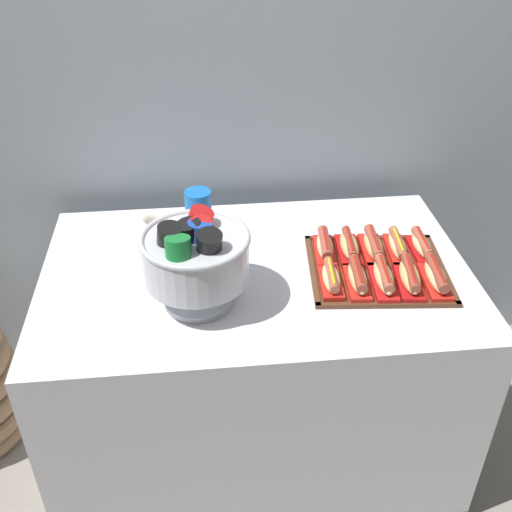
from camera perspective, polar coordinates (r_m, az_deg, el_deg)
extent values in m
plane|color=gray|center=(2.35, 0.00, -16.47)|extent=(10.00, 10.00, 0.00)
cube|color=#9EA8B2|center=(2.10, -1.66, 19.97)|extent=(6.00, 0.10, 2.60)
cube|color=silver|center=(2.06, 0.00, -9.42)|extent=(1.29, 0.81, 0.71)
cylinder|color=black|center=(2.26, 15.10, -20.17)|extent=(0.05, 0.05, 0.04)
cylinder|color=black|center=(2.55, -12.80, -11.75)|extent=(0.05, 0.05, 0.04)
cylinder|color=black|center=(2.61, 11.04, -10.10)|extent=(0.05, 0.05, 0.04)
cube|color=#56331E|center=(1.86, 11.29, -1.29)|extent=(0.44, 0.39, 0.01)
cube|color=#56331E|center=(1.72, 12.34, -4.41)|extent=(0.40, 0.05, 0.01)
cube|color=#56331E|center=(1.99, 10.43, 1.73)|extent=(0.40, 0.05, 0.01)
cube|color=#56331E|center=(1.82, 5.32, -1.18)|extent=(0.05, 0.36, 0.01)
cube|color=#56331E|center=(1.90, 17.05, -1.03)|extent=(0.05, 0.36, 0.01)
cube|color=red|center=(1.76, 7.02, -2.56)|extent=(0.07, 0.16, 0.02)
ellipsoid|color=#E0BC7F|center=(1.75, 7.07, -2.03)|extent=(0.06, 0.15, 0.04)
cylinder|color=#A8563D|center=(1.74, 7.09, -1.74)|extent=(0.04, 0.15, 0.03)
cylinder|color=yellow|center=(1.73, 7.12, -1.42)|extent=(0.02, 0.13, 0.01)
cube|color=red|center=(1.77, 9.43, -2.52)|extent=(0.07, 0.18, 0.02)
ellipsoid|color=#E0BC7F|center=(1.76, 9.50, -1.95)|extent=(0.06, 0.16, 0.04)
cylinder|color=brown|center=(1.75, 9.53, -1.64)|extent=(0.04, 0.16, 0.03)
cylinder|color=red|center=(1.74, 9.58, -1.26)|extent=(0.02, 0.13, 0.01)
cube|color=red|center=(1.78, 11.81, -2.48)|extent=(0.08, 0.19, 0.02)
ellipsoid|color=#E0BC7F|center=(1.77, 11.89, -1.89)|extent=(0.06, 0.17, 0.04)
cylinder|color=#A8563D|center=(1.76, 11.94, -1.56)|extent=(0.04, 0.16, 0.03)
cylinder|color=red|center=(1.76, 11.99, -1.20)|extent=(0.02, 0.14, 0.01)
cube|color=#B21414|center=(1.80, 14.14, -2.43)|extent=(0.09, 0.19, 0.02)
ellipsoid|color=tan|center=(1.79, 14.24, -1.84)|extent=(0.07, 0.17, 0.04)
cylinder|color=brown|center=(1.78, 14.30, -1.51)|extent=(0.05, 0.17, 0.03)
cylinder|color=red|center=(1.77, 14.35, -1.17)|extent=(0.03, 0.14, 0.01)
cube|color=red|center=(1.82, 16.42, -2.39)|extent=(0.08, 0.18, 0.02)
ellipsoid|color=beige|center=(1.81, 16.54, -1.80)|extent=(0.06, 0.17, 0.04)
cylinder|color=brown|center=(1.80, 16.60, -1.47)|extent=(0.04, 0.17, 0.03)
cylinder|color=red|center=(1.79, 16.67, -1.10)|extent=(0.02, 0.14, 0.01)
cube|color=red|center=(1.89, 6.44, 0.42)|extent=(0.08, 0.17, 0.02)
ellipsoid|color=beige|center=(1.88, 6.48, 0.96)|extent=(0.06, 0.16, 0.04)
cylinder|color=#9E4C38|center=(1.87, 6.50, 1.26)|extent=(0.05, 0.16, 0.03)
cylinder|color=red|center=(1.87, 6.53, 1.64)|extent=(0.02, 0.13, 0.01)
cube|color=#B21414|center=(1.90, 8.68, 0.44)|extent=(0.08, 0.18, 0.02)
ellipsoid|color=tan|center=(1.89, 8.74, 0.98)|extent=(0.07, 0.16, 0.04)
cylinder|color=brown|center=(1.88, 8.77, 1.29)|extent=(0.04, 0.16, 0.03)
cylinder|color=red|center=(1.88, 8.80, 1.59)|extent=(0.02, 0.13, 0.01)
cube|color=red|center=(1.92, 10.89, 0.45)|extent=(0.08, 0.18, 0.02)
ellipsoid|color=tan|center=(1.90, 10.96, 1.00)|extent=(0.06, 0.17, 0.04)
cylinder|color=#9E4C38|center=(1.90, 11.00, 1.30)|extent=(0.04, 0.16, 0.03)
cylinder|color=red|center=(1.89, 11.05, 1.67)|extent=(0.02, 0.14, 0.01)
cube|color=red|center=(1.93, 13.07, 0.47)|extent=(0.07, 0.18, 0.02)
ellipsoid|color=beige|center=(1.92, 13.15, 0.96)|extent=(0.06, 0.17, 0.04)
cylinder|color=#A8563D|center=(1.92, 13.19, 1.23)|extent=(0.04, 0.16, 0.03)
cylinder|color=yellow|center=(1.91, 13.24, 1.55)|extent=(0.02, 0.13, 0.01)
cube|color=#B21414|center=(1.95, 15.21, 0.48)|extent=(0.07, 0.16, 0.02)
ellipsoid|color=beige|center=(1.94, 15.30, 1.00)|extent=(0.05, 0.14, 0.04)
cylinder|color=#A8563D|center=(1.93, 15.35, 1.28)|extent=(0.04, 0.15, 0.03)
cylinder|color=red|center=(1.93, 15.41, 1.62)|extent=(0.01, 0.12, 0.01)
cylinder|color=silver|center=(1.71, -5.40, -4.04)|extent=(0.19, 0.19, 0.02)
cone|color=silver|center=(1.68, -5.47, -2.90)|extent=(0.07, 0.07, 0.07)
cylinder|color=silver|center=(1.62, -5.66, -0.19)|extent=(0.28, 0.28, 0.13)
torus|color=silver|center=(1.59, -5.78, 1.68)|extent=(0.29, 0.29, 0.02)
cylinder|color=#1E47B2|center=(1.60, -5.32, 1.24)|extent=(0.10, 0.10, 0.13)
cylinder|color=red|center=(1.61, -5.15, 1.60)|extent=(0.09, 0.12, 0.14)
cylinder|color=red|center=(1.66, -5.63, 2.55)|extent=(0.11, 0.09, 0.14)
cylinder|color=black|center=(1.60, -5.94, 1.32)|extent=(0.11, 0.09, 0.13)
cylinder|color=black|center=(1.59, -8.14, 0.92)|extent=(0.10, 0.10, 0.13)
cylinder|color=#197A33|center=(1.53, -7.25, -0.40)|extent=(0.09, 0.11, 0.13)
cylinder|color=black|center=(1.56, -4.42, 0.35)|extent=(0.10, 0.12, 0.14)
cylinder|color=blue|center=(1.93, -5.32, 2.82)|extent=(0.08, 0.08, 0.12)
cylinder|color=blue|center=(1.92, -5.35, 3.36)|extent=(0.08, 0.08, 0.12)
cylinder|color=blue|center=(1.91, -5.39, 3.91)|extent=(0.08, 0.08, 0.12)
cylinder|color=blue|center=(1.90, -5.42, 4.46)|extent=(0.08, 0.08, 0.12)
torus|color=silver|center=(2.04, -9.47, 3.01)|extent=(0.13, 0.13, 0.04)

